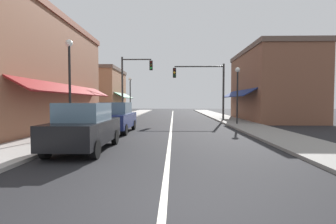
% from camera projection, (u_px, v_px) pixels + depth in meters
% --- Properties ---
extents(ground_plane, '(80.00, 80.00, 0.00)m').
position_uv_depth(ground_plane, '(172.00, 122.00, 21.86)').
color(ground_plane, black).
extents(sidewalk_left, '(2.60, 56.00, 0.12)m').
position_uv_depth(sidewalk_left, '(110.00, 121.00, 21.99)').
color(sidewalk_left, '#A39E99').
rests_on(sidewalk_left, ground).
extents(sidewalk_right, '(2.60, 56.00, 0.12)m').
position_uv_depth(sidewalk_right, '(234.00, 121.00, 21.72)').
color(sidewalk_right, gray).
rests_on(sidewalk_right, ground).
extents(lane_center_stripe, '(0.14, 52.00, 0.01)m').
position_uv_depth(lane_center_stripe, '(172.00, 122.00, 21.86)').
color(lane_center_stripe, silver).
rests_on(lane_center_stripe, ground).
extents(storefront_left_block, '(6.95, 14.20, 7.36)m').
position_uv_depth(storefront_left_block, '(22.00, 73.00, 15.94)').
color(storefront_left_block, '#8E5B42').
rests_on(storefront_left_block, ground).
extents(storefront_right_block, '(6.69, 10.20, 6.70)m').
position_uv_depth(storefront_right_block, '(271.00, 85.00, 23.48)').
color(storefront_right_block, brown).
rests_on(storefront_right_block, ground).
extents(storefront_far_left, '(5.34, 8.20, 6.02)m').
position_uv_depth(storefront_far_left, '(105.00, 92.00, 31.93)').
color(storefront_far_left, '#9E6B4C').
rests_on(storefront_far_left, ground).
extents(parked_car_nearest_left, '(1.81, 4.11, 1.77)m').
position_uv_depth(parked_car_nearest_left, '(85.00, 127.00, 9.10)').
color(parked_car_nearest_left, black).
rests_on(parked_car_nearest_left, ground).
extents(parked_car_second_left, '(1.80, 4.11, 1.77)m').
position_uv_depth(parked_car_second_left, '(116.00, 117.00, 14.52)').
color(parked_car_second_left, navy).
rests_on(parked_car_second_left, ground).
extents(traffic_signal_mast_arm, '(4.81, 0.50, 5.32)m').
position_uv_depth(traffic_signal_mast_arm, '(205.00, 82.00, 22.90)').
color(traffic_signal_mast_arm, '#333333').
rests_on(traffic_signal_mast_arm, ground).
extents(traffic_signal_left_corner, '(3.05, 0.50, 6.10)m').
position_uv_depth(traffic_signal_left_corner, '(132.00, 79.00, 23.68)').
color(traffic_signal_left_corner, '#333333').
rests_on(traffic_signal_left_corner, ground).
extents(street_lamp_left_near, '(0.36, 0.36, 4.92)m').
position_uv_depth(street_lamp_left_near, '(70.00, 72.00, 12.38)').
color(street_lamp_left_near, black).
rests_on(street_lamp_left_near, ground).
extents(street_lamp_right_mid, '(0.36, 0.36, 4.41)m').
position_uv_depth(street_lamp_right_mid, '(237.00, 86.00, 18.77)').
color(street_lamp_right_mid, black).
rests_on(street_lamp_right_mid, ground).
extents(street_lamp_left_far, '(0.36, 0.36, 4.54)m').
position_uv_depth(street_lamp_left_far, '(130.00, 90.00, 28.16)').
color(street_lamp_left_far, black).
rests_on(street_lamp_left_far, ground).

